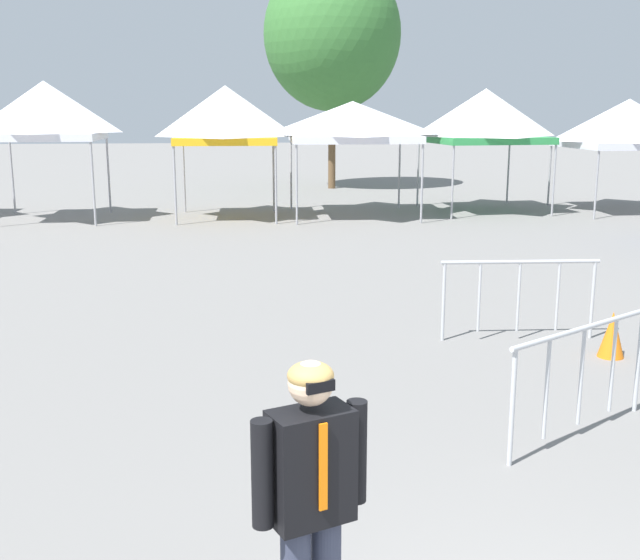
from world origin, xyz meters
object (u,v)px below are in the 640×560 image
object	(u,v)px
person_foreground	(311,500)
crowd_barrier_near_person	(519,284)
canopy_tent_far_right	(226,115)
tree_behind_tents_right	(332,34)
crowd_barrier_mid_lot	(583,359)
canopy_tent_behind_right	(353,122)
canopy_tent_behind_center	(485,116)
canopy_tent_left_of_center	(45,111)
canopy_tent_right_of_center	(628,123)
traffic_cone_lot_center	(612,334)

from	to	relation	value
person_foreground	crowd_barrier_near_person	bearing A→B (deg)	60.08
canopy_tent_far_right	tree_behind_tents_right	distance (m)	9.38
crowd_barrier_mid_lot	canopy_tent_behind_right	bearing A→B (deg)	88.64
person_foreground	canopy_tent_behind_center	bearing A→B (deg)	69.06
canopy_tent_left_of_center	canopy_tent_behind_right	world-z (taller)	canopy_tent_left_of_center
canopy_tent_right_of_center	person_foreground	distance (m)	21.69
canopy_tent_left_of_center	canopy_tent_far_right	size ratio (longest dim) A/B	1.03
canopy_tent_left_of_center	canopy_tent_behind_right	distance (m)	8.38
canopy_tent_far_right	canopy_tent_behind_center	size ratio (longest dim) A/B	1.01
canopy_tent_far_right	traffic_cone_lot_center	xyz separation A→B (m)	(4.63, -13.26, -2.56)
person_foreground	canopy_tent_left_of_center	bearing A→B (deg)	105.68
person_foreground	crowd_barrier_near_person	distance (m)	6.82
tree_behind_tents_right	crowd_barrier_near_person	distance (m)	20.96
tree_behind_tents_right	crowd_barrier_near_person	world-z (taller)	tree_behind_tents_right
canopy_tent_far_right	crowd_barrier_near_person	size ratio (longest dim) A/B	1.73
tree_behind_tents_right	crowd_barrier_near_person	size ratio (longest dim) A/B	4.08
crowd_barrier_near_person	traffic_cone_lot_center	distance (m)	1.32
canopy_tent_left_of_center	canopy_tent_behind_right	size ratio (longest dim) A/B	1.03
person_foreground	crowd_barrier_near_person	size ratio (longest dim) A/B	0.85
canopy_tent_behind_right	canopy_tent_far_right	bearing A→B (deg)	-179.48
crowd_barrier_mid_lot	crowd_barrier_near_person	xyz separation A→B (m)	(0.58, 3.08, 0.00)
canopy_tent_far_right	canopy_tent_right_of_center	bearing A→B (deg)	0.39
tree_behind_tents_right	canopy_tent_far_right	bearing A→B (deg)	-116.85
crowd_barrier_mid_lot	crowd_barrier_near_person	world-z (taller)	same
person_foreground	canopy_tent_far_right	bearing A→B (deg)	91.11
tree_behind_tents_right	crowd_barrier_mid_lot	size ratio (longest dim) A/B	4.70
canopy_tent_behind_center	canopy_tent_right_of_center	xyz separation A→B (m)	(4.19, -0.52, -0.22)
canopy_tent_behind_center	crowd_barrier_mid_lot	bearing A→B (deg)	-105.35
canopy_tent_behind_right	crowd_barrier_mid_lot	distance (m)	15.63
canopy_tent_right_of_center	person_foreground	xyz separation A→B (m)	(-11.41, -18.38, -1.56)
canopy_tent_left_of_center	person_foreground	bearing A→B (deg)	-74.32
canopy_tent_left_of_center	canopy_tent_far_right	xyz separation A→B (m)	(4.83, -0.18, -0.12)
canopy_tent_left_of_center	tree_behind_tents_right	distance (m)	12.12
canopy_tent_far_right	canopy_tent_behind_center	distance (m)	7.61
canopy_tent_left_of_center	canopy_tent_far_right	world-z (taller)	canopy_tent_left_of_center
canopy_tent_behind_center	tree_behind_tents_right	bearing A→B (deg)	115.72
canopy_tent_behind_right	canopy_tent_right_of_center	world-z (taller)	canopy_tent_right_of_center
crowd_barrier_mid_lot	traffic_cone_lot_center	bearing A→B (deg)	56.61
canopy_tent_behind_center	canopy_tent_right_of_center	bearing A→B (deg)	-7.05
canopy_tent_far_right	crowd_barrier_mid_lot	world-z (taller)	canopy_tent_far_right
crowd_barrier_near_person	canopy_tent_behind_center	bearing A→B (deg)	73.57
canopy_tent_behind_center	canopy_tent_behind_right	bearing A→B (deg)	-172.03
canopy_tent_right_of_center	crowd_barrier_mid_lot	size ratio (longest dim) A/B	1.89
canopy_tent_behind_center	crowd_barrier_mid_lot	size ratio (longest dim) A/B	1.98
traffic_cone_lot_center	canopy_tent_behind_right	bearing A→B (deg)	94.70
crowd_barrier_mid_lot	canopy_tent_far_right	bearing A→B (deg)	101.58
canopy_tent_right_of_center	canopy_tent_far_right	bearing A→B (deg)	-179.61
person_foreground	tree_behind_tents_right	distance (m)	26.93
canopy_tent_behind_center	tree_behind_tents_right	xyz separation A→B (m)	(-3.55, 7.37, 2.92)
canopy_tent_behind_right	crowd_barrier_mid_lot	world-z (taller)	canopy_tent_behind_right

